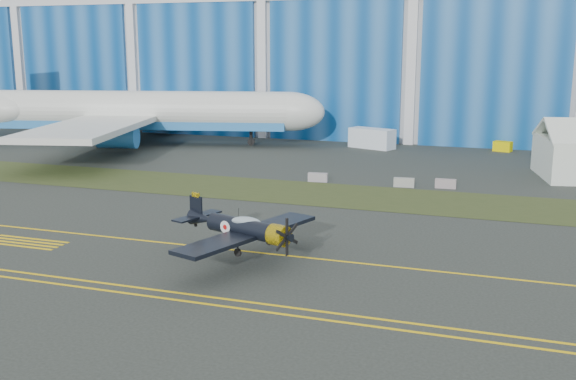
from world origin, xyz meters
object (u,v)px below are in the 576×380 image
(jetliner, at_px, (130,68))
(shipping_container, at_px, (372,138))
(warbird, at_px, (242,227))
(tug, at_px, (503,146))

(jetliner, height_order, shipping_container, jetliner)
(jetliner, xyz_separation_m, shipping_container, (32.83, 6.90, -9.27))
(warbird, bearing_deg, jetliner, 146.96)
(jetliner, distance_m, tug, 51.65)
(shipping_container, xyz_separation_m, tug, (16.92, 2.80, -0.68))
(shipping_container, bearing_deg, warbird, -66.48)
(warbird, distance_m, jetliner, 57.53)
(jetliner, bearing_deg, tug, -2.51)
(shipping_container, relative_size, tug, 2.73)
(warbird, bearing_deg, shipping_container, 111.37)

